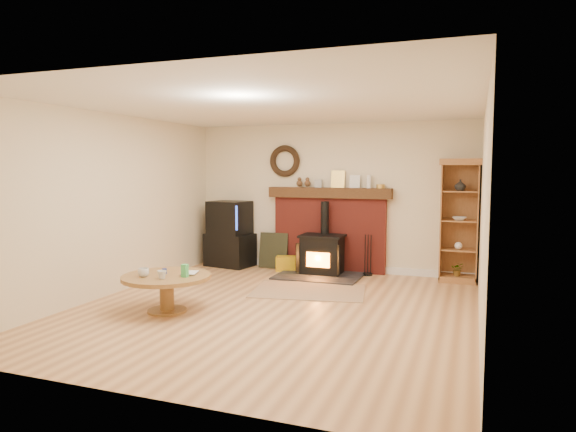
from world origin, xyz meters
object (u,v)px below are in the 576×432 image
at_px(tv_unit, 230,235).
at_px(coffee_table, 166,282).
at_px(curio_cabinet, 459,221).
at_px(wood_stove, 322,256).

height_order(tv_unit, coffee_table, tv_unit).
bearing_deg(tv_unit, coffee_table, -78.30).
xyz_separation_m(tv_unit, curio_cabinet, (4.04, 0.09, 0.41)).
bearing_deg(tv_unit, curio_cabinet, 1.23).
xyz_separation_m(wood_stove, curio_cabinet, (2.20, 0.28, 0.65)).
relative_size(curio_cabinet, coffee_table, 1.76).
bearing_deg(wood_stove, tv_unit, 173.86).
bearing_deg(tv_unit, wood_stove, -6.14).
bearing_deg(curio_cabinet, wood_stove, -172.64).
xyz_separation_m(curio_cabinet, coffee_table, (-3.41, -3.14, -0.60)).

